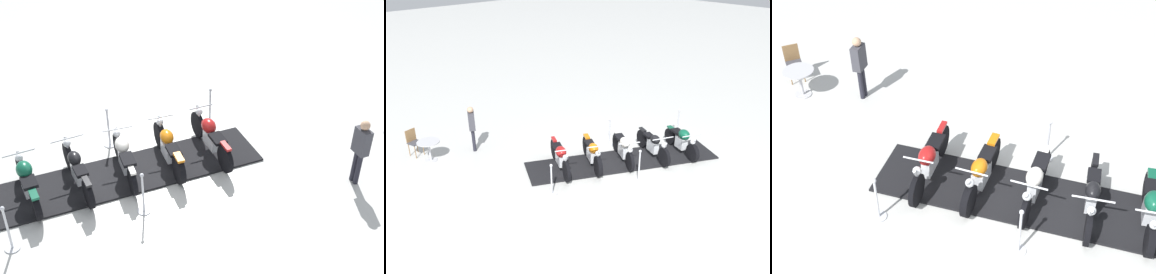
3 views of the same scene
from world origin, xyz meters
TOP-DOWN VIEW (x-y plane):
  - ground_plane at (0.00, 0.00)m, footprint 80.00×80.00m
  - display_platform at (0.00, 0.00)m, footprint 4.41×6.66m
  - motorcycle_maroon at (-0.98, -2.02)m, footprint 2.12×1.12m
  - motorcycle_copper at (-0.49, -1.01)m, footprint 1.98×1.22m
  - motorcycle_cream at (0.03, -0.02)m, footprint 1.88×1.19m
  - motorcycle_black at (0.54, 0.99)m, footprint 2.10×1.10m
  - motorcycle_forest at (1.05, 1.99)m, footprint 1.95×1.03m
  - stanchion_right_front at (-0.07, -3.15)m, footprint 0.32×0.32m
  - stanchion_right_mid at (1.22, -0.62)m, footprint 0.32×0.32m
  - stanchion_left_mid at (-1.22, 0.62)m, footprint 0.30×0.30m
  - cafe_table at (-4.62, -4.87)m, footprint 0.77×0.77m
  - cafe_chair_near_table at (-5.42, -5.07)m, footprint 0.49×0.49m
  - bystander_person at (-4.29, -3.33)m, footprint 0.46×0.38m

SIDE VIEW (x-z plane):
  - ground_plane at x=0.00m, z-range 0.00..0.00m
  - display_platform at x=0.00m, z-range 0.00..0.05m
  - stanchion_right_front at x=-0.07m, z-range -0.18..0.87m
  - stanchion_left_mid at x=-1.22m, z-range -0.17..0.90m
  - stanchion_right_mid at x=1.22m, z-range -0.18..0.93m
  - motorcycle_copper at x=-0.49m, z-range 0.00..0.99m
  - motorcycle_black at x=0.54m, z-range 0.02..0.99m
  - motorcycle_forest at x=1.05m, z-range 0.07..0.98m
  - motorcycle_maroon at x=-0.98m, z-range 0.03..1.05m
  - motorcycle_cream at x=0.03m, z-range 0.07..1.01m
  - cafe_table at x=-4.62m, z-range 0.19..0.93m
  - cafe_chair_near_table at x=-5.42m, z-range 0.08..1.05m
  - bystander_person at x=-4.29m, z-range 0.16..1.86m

